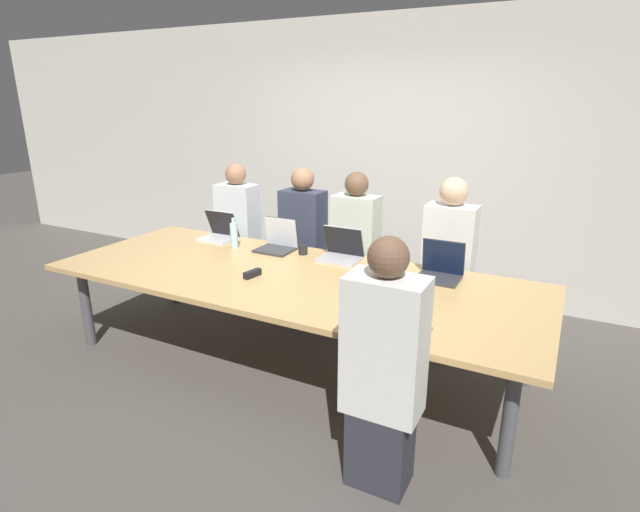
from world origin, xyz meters
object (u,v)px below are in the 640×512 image
laptop_far_left (220,231)px  bottle_near_right (368,299)px  person_near_right (383,372)px  bottle_far_right (397,266)px  bottle_far_left (234,235)px  laptop_far_midleft (278,241)px  person_far_right (448,265)px  person_far_midleft (303,244)px  person_far_left (239,235)px  cup_far_midleft (303,249)px  person_far_center (355,252)px  laptop_far_right (441,268)px  laptop_far_center (342,250)px  stapler (252,274)px  laptop_near_right (398,323)px

laptop_far_left → bottle_near_right: size_ratio=1.33×
person_near_right → bottle_far_right: bearing=-73.9°
bottle_near_right → bottle_far_left: bearing=153.6°
laptop_far_midleft → person_far_right: 1.45m
person_far_midleft → person_far_right: 1.37m
person_far_left → person_near_right: size_ratio=1.00×
person_far_midleft → person_far_right: person_far_right is taller
cup_far_midleft → person_far_center: 0.54m
person_far_left → person_far_right: person_far_right is taller
laptop_far_right → person_far_right: 0.47m
bottle_far_left → laptop_far_center: size_ratio=0.80×
bottle_near_right → person_far_center: person_far_center is taller
bottle_far_left → person_far_center: (0.92, 0.55, -0.18)m
stapler → person_far_right: bearing=53.1°
bottle_far_left → laptop_near_right: bearing=-27.1°
laptop_far_right → laptop_far_midleft: bearing=178.0°
bottle_far_left → laptop_far_center: 0.99m
bottle_near_right → laptop_far_center: laptop_far_center is taller
person_far_left → person_far_center: size_ratio=1.00×
laptop_far_right → laptop_near_right: (0.02, -1.01, -0.01)m
laptop_far_midleft → stapler: 0.71m
person_far_midleft → person_far_right: bearing=-0.8°
cup_far_midleft → laptop_near_right: size_ratio=0.25×
person_far_left → bottle_far_left: bearing=-56.6°
bottle_far_left → stapler: bottle_far_left is taller
laptop_far_left → person_far_midleft: (0.67, 0.38, -0.13)m
laptop_far_midleft → laptop_near_right: size_ratio=0.93×
bottle_near_right → stapler: (-1.01, 0.24, -0.08)m
bottle_far_left → person_far_right: 1.85m
laptop_far_left → person_far_center: bearing=17.7°
person_far_left → person_near_right: (2.23, -1.80, -0.00)m
person_far_midleft → laptop_far_right: person_far_midleft is taller
bottle_far_right → person_far_right: bearing=71.4°
cup_far_midleft → person_near_right: (1.24, -1.37, -0.11)m
laptop_far_left → bottle_near_right: laptop_far_left is taller
laptop_far_right → person_far_midleft: bearing=161.6°
laptop_far_right → stapler: (-1.23, -0.63, -0.05)m
laptop_far_left → person_far_center: 1.27m
person_far_right → person_far_left: bearing=179.7°
laptop_near_right → laptop_far_center: bearing=-51.6°
laptop_far_midleft → cup_far_midleft: 0.26m
laptop_far_midleft → person_far_center: 0.71m
bottle_near_right → laptop_near_right: bearing=-31.4°
laptop_far_left → laptop_far_midleft: (0.66, -0.04, 0.00)m
person_far_center → person_far_midleft: bearing=-179.7°
person_near_right → bottle_far_left: bearing=-34.0°
laptop_far_left → laptop_far_right: laptop_far_right is taller
laptop_far_left → bottle_far_right: bearing=-9.0°
person_far_midleft → cup_far_midleft: (0.25, -0.44, 0.10)m
bottle_far_left → bottle_far_right: bearing=-4.5°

